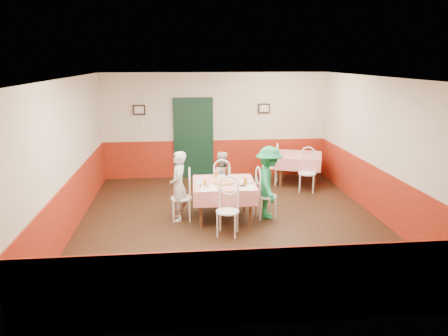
{
  "coord_description": "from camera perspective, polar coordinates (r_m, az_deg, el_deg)",
  "views": [
    {
      "loc": [
        -0.97,
        -8.09,
        3.12
      ],
      "look_at": [
        -0.11,
        0.18,
        1.05
      ],
      "focal_mm": 35.0,
      "sensor_mm": 36.0,
      "label": 1
    }
  ],
  "objects": [
    {
      "name": "beer_bottle",
      "position": [
        9.0,
        0.34,
        -0.48
      ],
      "size": [
        0.06,
        0.06,
        0.23
      ],
      "primitive_type": "cylinder",
      "rotation": [
        0.0,
        0.0,
        -0.03
      ],
      "color": "#381C0A",
      "rests_on": "main_table"
    },
    {
      "name": "shaker_b",
      "position": [
        8.16,
        -2.11,
        -2.51
      ],
      "size": [
        0.04,
        0.04,
        0.09
      ],
      "primitive_type": "cylinder",
      "rotation": [
        0.0,
        0.0,
        -0.03
      ],
      "color": "silver",
      "rests_on": "main_table"
    },
    {
      "name": "shaker_c",
      "position": [
        8.25,
        -3.11,
        -2.35
      ],
      "size": [
        0.04,
        0.04,
        0.09
      ],
      "primitive_type": "cylinder",
      "rotation": [
        0.0,
        0.0,
        -0.03
      ],
      "color": "#B23319",
      "rests_on": "main_table"
    },
    {
      "name": "chair_near",
      "position": [
        7.93,
        0.46,
        -5.69
      ],
      "size": [
        0.51,
        0.51,
        0.9
      ],
      "primitive_type": null,
      "rotation": [
        0.0,
        0.0,
        -0.26
      ],
      "color": "white",
      "rests_on": "ground"
    },
    {
      "name": "glass_b",
      "position": [
        8.45,
        2.78,
        -1.77
      ],
      "size": [
        0.08,
        0.08,
        0.14
      ],
      "primitive_type": "cylinder",
      "rotation": [
        0.0,
        0.0,
        -0.03
      ],
      "color": "#BF7219",
      "rests_on": "main_table"
    },
    {
      "name": "chair_second_b",
      "position": [
        10.72,
        10.79,
        -0.7
      ],
      "size": [
        0.53,
        0.53,
        0.9
      ],
      "primitive_type": null,
      "rotation": [
        0.0,
        0.0,
        -0.32
      ],
      "color": "white",
      "rests_on": "ground"
    },
    {
      "name": "plate_left",
      "position": [
        8.6,
        -2.94,
        -1.92
      ],
      "size": [
        0.26,
        0.26,
        0.01
      ],
      "primitive_type": "cylinder",
      "rotation": [
        0.0,
        0.0,
        -0.03
      ],
      "color": "white",
      "rests_on": "main_table"
    },
    {
      "name": "picture_left",
      "position": [
        11.66,
        -11.03,
        7.47
      ],
      "size": [
        0.32,
        0.03,
        0.26
      ],
      "primitive_type": "cube",
      "color": "black",
      "rests_on": "back_wall"
    },
    {
      "name": "diner_right",
      "position": [
        8.76,
        5.88,
        -1.9
      ],
      "size": [
        0.65,
        1.0,
        1.47
      ],
      "primitive_type": "imported",
      "rotation": [
        0.0,
        0.0,
        1.45
      ],
      "color": "gray",
      "rests_on": "ground"
    },
    {
      "name": "door",
      "position": [
        11.73,
        -4.01,
        3.78
      ],
      "size": [
        0.96,
        0.06,
        2.1
      ],
      "primitive_type": "cube",
      "color": "black",
      "rests_on": "ground"
    },
    {
      "name": "chair_second_a",
      "position": [
        11.24,
        6.05,
        0.16
      ],
      "size": [
        0.53,
        0.53,
        0.9
      ],
      "primitive_type": null,
      "rotation": [
        0.0,
        0.0,
        -1.89
      ],
      "color": "white",
      "rests_on": "ground"
    },
    {
      "name": "front_wall",
      "position": [
        5.0,
        5.68,
        -6.22
      ],
      "size": [
        6.0,
        0.1,
        2.8
      ],
      "primitive_type": "cube",
      "color": "beige",
      "rests_on": "ground"
    },
    {
      "name": "glass_a",
      "position": [
        8.36,
        -2.53,
        -2.0
      ],
      "size": [
        0.07,
        0.07,
        0.12
      ],
      "primitive_type": "cylinder",
      "rotation": [
        0.0,
        0.0,
        -0.03
      ],
      "color": "#BF7219",
      "rests_on": "main_table"
    },
    {
      "name": "chair_far",
      "position": [
        9.54,
        -0.38,
        -2.27
      ],
      "size": [
        0.42,
        0.42,
        0.9
      ],
      "primitive_type": null,
      "rotation": [
        0.0,
        0.0,
        3.14
      ],
      "color": "white",
      "rests_on": "ground"
    },
    {
      "name": "left_wall",
      "position": [
        8.52,
        -19.56,
        1.51
      ],
      "size": [
        0.1,
        7.0,
        2.8
      ],
      "primitive_type": "cube",
      "color": "beige",
      "rests_on": "ground"
    },
    {
      "name": "chair_right",
      "position": [
        8.84,
        5.52,
        -3.68
      ],
      "size": [
        0.45,
        0.45,
        0.9
      ],
      "primitive_type": null,
      "rotation": [
        0.0,
        0.0,
        1.64
      ],
      "color": "white",
      "rests_on": "ground"
    },
    {
      "name": "diner_left",
      "position": [
        8.64,
        -5.96,
        -2.38
      ],
      "size": [
        0.35,
        0.52,
        1.39
      ],
      "primitive_type": "imported",
      "rotation": [
        0.0,
        0.0,
        -1.6
      ],
      "color": "gray",
      "rests_on": "ground"
    },
    {
      "name": "plate_far",
      "position": [
        9.03,
        -0.28,
        -1.13
      ],
      "size": [
        0.26,
        0.26,
        0.01
      ],
      "primitive_type": "cylinder",
      "rotation": [
        0.0,
        0.0,
        -0.03
      ],
      "color": "white",
      "rests_on": "main_table"
    },
    {
      "name": "second_table",
      "position": [
        11.44,
        9.72,
        -0.12
      ],
      "size": [
        1.42,
        1.42,
        0.77
      ],
      "primitive_type": "cube",
      "rotation": [
        0.0,
        0.0,
        -0.32
      ],
      "color": "red",
      "rests_on": "ground"
    },
    {
      "name": "menu_right",
      "position": [
        8.3,
        2.95,
        -2.54
      ],
      "size": [
        0.39,
        0.46,
        0.0
      ],
      "primitive_type": "cube",
      "rotation": [
        0.0,
        0.0,
        -0.24
      ],
      "color": "white",
      "rests_on": "main_table"
    },
    {
      "name": "picture_right",
      "position": [
        11.83,
        5.24,
        7.76
      ],
      "size": [
        0.32,
        0.03,
        0.26
      ],
      "primitive_type": "cube",
      "color": "black",
      "rests_on": "back_wall"
    },
    {
      "name": "thermostat",
      "position": [
        11.69,
        -10.46,
        5.78
      ],
      "size": [
        0.1,
        0.03,
        0.1
      ],
      "primitive_type": "cube",
      "color": "white",
      "rests_on": "back_wall"
    },
    {
      "name": "plate_right",
      "position": [
        8.7,
        2.78,
        -1.73
      ],
      "size": [
        0.26,
        0.26,
        0.01
      ],
      "primitive_type": "cylinder",
      "rotation": [
        0.0,
        0.0,
        -0.03
      ],
      "color": "white",
      "rests_on": "main_table"
    },
    {
      "name": "wainscot_left",
      "position": [
        8.74,
        -18.99,
        -4.25
      ],
      "size": [
        0.03,
        7.0,
        1.0
      ],
      "primitive_type": "cube",
      "color": "maroon",
      "rests_on": "ground"
    },
    {
      "name": "main_table",
      "position": [
        8.76,
        0.0,
        -4.29
      ],
      "size": [
        1.25,
        1.25,
        0.77
      ],
      "primitive_type": "cube",
      "rotation": [
        0.0,
        0.0,
        -0.03
      ],
      "color": "red",
      "rests_on": "ground"
    },
    {
      "name": "floor",
      "position": [
        8.73,
        0.88,
        -6.97
      ],
      "size": [
        7.0,
        7.0,
        0.0
      ],
      "primitive_type": "plane",
      "color": "black",
      "rests_on": "ground"
    },
    {
      "name": "wainscot_front",
      "position": [
        5.39,
        5.41,
        -15.18
      ],
      "size": [
        6.0,
        0.03,
        1.0
      ],
      "primitive_type": "cube",
      "color": "maroon",
      "rests_on": "ground"
    },
    {
      "name": "diner_far",
      "position": [
        9.55,
        -0.41,
        -1.35
      ],
      "size": [
        0.6,
        0.47,
        1.19
      ],
      "primitive_type": "imported",
      "rotation": [
        0.0,
        0.0,
        3.1
      ],
      "color": "gray",
      "rests_on": "ground"
    },
    {
      "name": "ceiling",
      "position": [
        8.16,
        0.95,
        11.73
      ],
      "size": [
        7.0,
        7.0,
        0.0
      ],
      "primitive_type": "plane",
      "color": "white",
      "rests_on": "back_wall"
    },
    {
      "name": "pizza",
      "position": [
        8.59,
        -0.03,
        -1.88
      ],
      "size": [
        0.42,
        0.42,
        0.03
      ],
      "primitive_type": "cylinder",
      "rotation": [
        0.0,
        0.0,
        -0.03
      ],
      "color": "#B74723",
      "rests_on": "main_table"
    },
    {
      "name": "right_wall",
      "position": [
        9.18,
        19.87,
        2.34
      ],
      "size": [
        0.1,
        7.0,
        2.8
      ],
      "primitive_type": "cube",
      "color": "beige",
      "rests_on": "ground"
    },
    {
      "name": "wallet",
      "position": [
        8.37,
        2.41,
        -2.33
      ],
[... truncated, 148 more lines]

